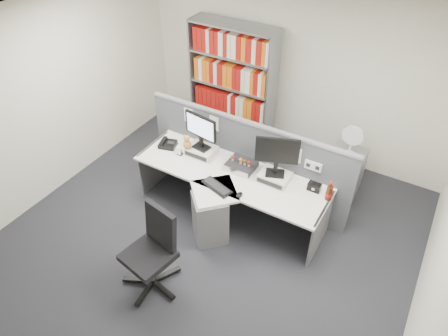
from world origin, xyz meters
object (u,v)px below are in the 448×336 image
Objects in this scene: filing_cabinet at (344,175)px; desk_phone at (167,144)px; keyboard at (217,187)px; desk at (222,198)px; shelving_unit at (232,87)px; mouse at (239,195)px; cola_bottle at (329,193)px; speaker at (314,187)px; desk_fan at (353,137)px; office_chair at (153,249)px; monitor_right at (277,153)px; monitor_left at (201,129)px; desk_calendar at (179,151)px.

desk_phone is at bearing -153.79° from filing_cabinet.
keyboard is 1.13m from desk_phone.
shelving_unit is at bearing 115.96° from desk.
mouse is 0.39× the size of desk_phone.
desk is 1.14m from desk_phone.
cola_bottle is (2.32, 0.11, 0.06)m from desk_phone.
desk is 3.71× the size of filing_cabinet.
mouse is at bearing -18.70° from desk.
desk_fan is at bearing 81.17° from speaker.
monitor_right is at bearing 65.07° from office_chair.
office_chair reaches higher than mouse.
shelving_unit reaches higher than speaker.
office_chair is (-1.44, -1.58, -0.26)m from cola_bottle.
filing_cabinet is (-0.06, 1.01, -0.47)m from cola_bottle.
mouse is 0.93m from speaker.
speaker is at bearing 36.99° from mouse.
keyboard is 1.64× the size of desk_phone.
speaker is at bearing -35.51° from shelving_unit.
monitor_left reaches higher than desk.
shelving_unit is 4.15× the size of desk_fan.
shelving_unit is (-0.90, 1.96, 0.24)m from keyboard.
keyboard is (-0.55, -0.50, -0.41)m from monitor_right.
desk_phone is 1.59m from shelving_unit.
keyboard is at bearing -158.07° from cola_bottle.
desk is 2.49× the size of office_chair.
speaker is (1.06, 0.57, 0.04)m from keyboard.
shelving_unit is at bearing 114.52° from keyboard.
mouse is 2.31m from shelving_unit.
desk_fan reaches higher than speaker.
monitor_right is (0.55, 0.38, 0.69)m from desk.
office_chair is at bearing -126.93° from speaker.
mouse is (0.31, 0.01, 0.01)m from keyboard.
monitor_right reaches higher than keyboard.
monitor_right is 3.36× the size of speaker.
monitor_right reaches higher than desk_calendar.
monitor_right is 0.78× the size of filing_cabinet.
desk is at bearing -15.09° from desk_phone.
monitor_right is 2.07m from shelving_unit.
filing_cabinet is (1.75, 1.02, -0.77)m from monitor_left.
mouse is 1.16m from desk_calendar.
mouse is 0.23× the size of desk_fan.
cola_bottle is 1.11m from filing_cabinet.
desk is 23.09× the size of desk_calendar.
cola_bottle is 0.13× the size of shelving_unit.
desk_fan reaches higher than desk_calendar.
shelving_unit reaches higher than keyboard.
mouse is at bearing -29.60° from monitor_left.
monitor_left is 2.03m from desk_fan.
filing_cabinet is (0.89, 1.50, -0.39)m from mouse.
desk_calendar is at bearing 164.07° from mouse.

